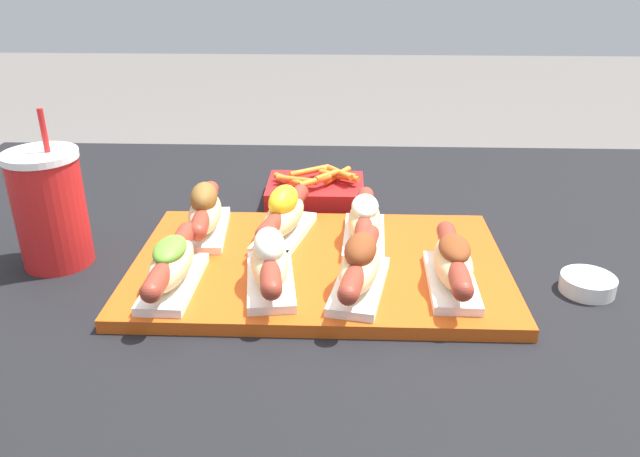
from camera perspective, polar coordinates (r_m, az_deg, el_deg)
patio_table at (r=1.17m, az=-1.33°, el=-16.39°), size 1.47×1.01×0.68m
serving_tray at (r=0.89m, az=-0.05°, el=-3.41°), size 0.52×0.33×0.02m
hot_dog_0 at (r=0.83m, az=-13.42°, el=-3.21°), size 0.06×0.19×0.07m
hot_dog_1 at (r=0.81m, az=-4.62°, el=-2.97°), size 0.08×0.19×0.08m
hot_dog_2 at (r=0.80m, az=3.68°, el=-3.42°), size 0.09×0.19×0.08m
hot_dog_3 at (r=0.82m, az=12.07°, el=-3.11°), size 0.06×0.19×0.07m
hot_dog_4 at (r=0.97m, az=-10.46°, el=1.50°), size 0.07×0.19×0.08m
hot_dog_5 at (r=0.94m, az=-3.34°, el=1.22°), size 0.09×0.19×0.08m
hot_dog_6 at (r=0.93m, az=4.09°, el=0.76°), size 0.07×0.19×0.07m
sauce_bowl at (r=0.91m, az=23.29°, el=-4.61°), size 0.07×0.07×0.02m
drink_cup at (r=0.96m, az=-23.45°, el=1.67°), size 0.10×0.10×0.23m
fries_basket at (r=1.13m, az=-0.36°, el=3.50°), size 0.17×0.13×0.06m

